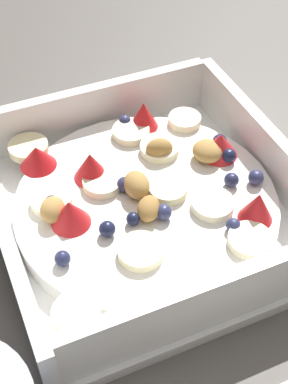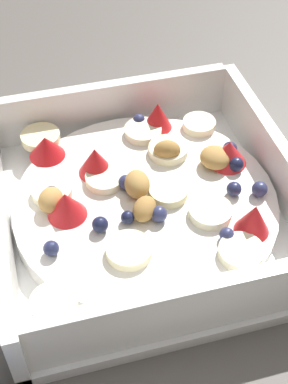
% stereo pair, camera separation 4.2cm
% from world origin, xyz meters
% --- Properties ---
extents(ground_plane, '(2.40, 2.40, 0.00)m').
position_xyz_m(ground_plane, '(0.00, 0.00, 0.00)').
color(ground_plane, '#56514C').
extents(fruit_bowl, '(0.23, 0.23, 0.06)m').
position_xyz_m(fruit_bowl, '(0.01, 0.02, 0.02)').
color(fruit_bowl, white).
rests_on(fruit_bowl, ground).
extents(spoon, '(0.07, 0.17, 0.01)m').
position_xyz_m(spoon, '(0.14, 0.05, 0.00)').
color(spoon, silver).
rests_on(spoon, ground).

